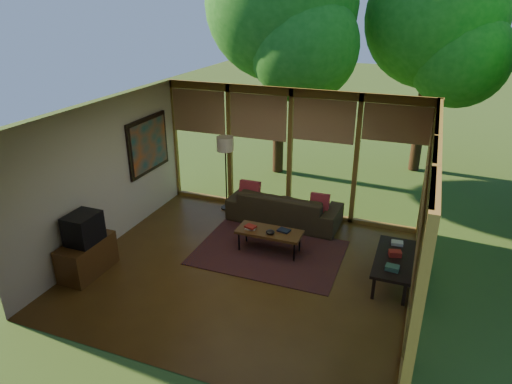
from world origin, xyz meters
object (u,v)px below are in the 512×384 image
at_px(media_cabinet, 87,257).
at_px(coffee_table, 269,232).
at_px(television, 83,228).
at_px(floor_lamp, 225,148).
at_px(side_console, 394,260).
at_px(sofa, 284,207).

relative_size(media_cabinet, coffee_table, 0.83).
height_order(television, coffee_table, television).
distance_m(floor_lamp, coffee_table, 2.31).
distance_m(television, coffee_table, 3.20).
xyz_separation_m(television, coffee_table, (2.63, 1.77, -0.46)).
xyz_separation_m(television, side_console, (4.85, 1.58, -0.44)).
xyz_separation_m(sofa, coffee_table, (0.12, -1.26, 0.05)).
distance_m(sofa, side_console, 2.75).
xyz_separation_m(media_cabinet, television, (0.02, 0.00, 0.55)).
bearing_deg(floor_lamp, media_cabinet, -109.59).
bearing_deg(media_cabinet, television, 0.00).
bearing_deg(coffee_table, sofa, 95.28).
xyz_separation_m(television, floor_lamp, (1.12, 3.20, 0.56)).
height_order(sofa, media_cabinet, sofa).
relative_size(sofa, floor_lamp, 1.40).
bearing_deg(side_console, television, -161.92).
distance_m(sofa, television, 3.97).
distance_m(sofa, floor_lamp, 1.76).
distance_m(media_cabinet, side_console, 5.12).
bearing_deg(coffee_table, floor_lamp, 136.51).
relative_size(floor_lamp, coffee_table, 1.38).
distance_m(media_cabinet, floor_lamp, 3.57).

